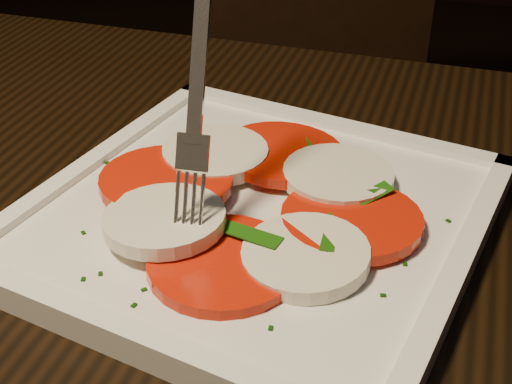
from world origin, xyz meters
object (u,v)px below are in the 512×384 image
chair (325,82)px  fork (202,68)px  plate (256,219)px  table (172,370)px

chair → fork: (0.04, -0.75, 0.34)m
chair → plate: size_ratio=3.12×
table → fork: (0.02, 0.05, 0.22)m
plate → table: bearing=-130.3°
fork → plate: bearing=8.1°
table → fork: bearing=72.9°
plate → fork: bearing=-169.5°
fork → table: bearing=-109.5°
chair → fork: size_ratio=5.34×
table → plate: bearing=49.7°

